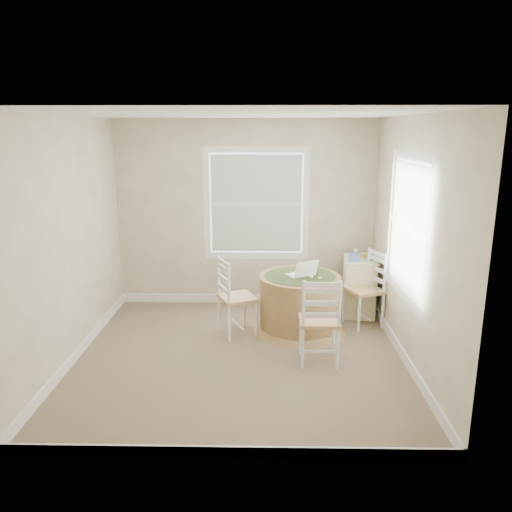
{
  "coord_description": "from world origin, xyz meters",
  "views": [
    {
      "loc": [
        0.27,
        -5.09,
        2.45
      ],
      "look_at": [
        0.17,
        0.45,
        1.04
      ],
      "focal_mm": 35.0,
      "sensor_mm": 36.0,
      "label": 1
    }
  ],
  "objects_px": {
    "round_table": "(299,301)",
    "chair_near": "(319,321)",
    "chair_left": "(237,297)",
    "corner_chest": "(359,286)",
    "chair_right": "(364,290)",
    "laptop": "(302,273)"
  },
  "relations": [
    {
      "from": "corner_chest",
      "to": "chair_right",
      "type": "bearing_deg",
      "value": -85.81
    },
    {
      "from": "chair_near",
      "to": "laptop",
      "type": "height_order",
      "value": "chair_near"
    },
    {
      "from": "round_table",
      "to": "chair_left",
      "type": "bearing_deg",
      "value": -174.49
    },
    {
      "from": "round_table",
      "to": "chair_near",
      "type": "height_order",
      "value": "chair_near"
    },
    {
      "from": "round_table",
      "to": "chair_near",
      "type": "distance_m",
      "value": 0.88
    },
    {
      "from": "round_table",
      "to": "corner_chest",
      "type": "bearing_deg",
      "value": 32.17
    },
    {
      "from": "chair_right",
      "to": "corner_chest",
      "type": "bearing_deg",
      "value": 155.91
    },
    {
      "from": "round_table",
      "to": "chair_right",
      "type": "xyz_separation_m",
      "value": [
        0.83,
        0.21,
        0.08
      ]
    },
    {
      "from": "chair_left",
      "to": "chair_right",
      "type": "relative_size",
      "value": 1.0
    },
    {
      "from": "chair_right",
      "to": "corner_chest",
      "type": "relative_size",
      "value": 1.22
    },
    {
      "from": "chair_right",
      "to": "chair_near",
      "type": "bearing_deg",
      "value": -54.2
    },
    {
      "from": "chair_left",
      "to": "corner_chest",
      "type": "distance_m",
      "value": 1.77
    },
    {
      "from": "chair_left",
      "to": "laptop",
      "type": "distance_m",
      "value": 0.84
    },
    {
      "from": "round_table",
      "to": "chair_right",
      "type": "relative_size",
      "value": 1.24
    },
    {
      "from": "round_table",
      "to": "laptop",
      "type": "distance_m",
      "value": 0.35
    },
    {
      "from": "laptop",
      "to": "corner_chest",
      "type": "relative_size",
      "value": 0.52
    },
    {
      "from": "laptop",
      "to": "corner_chest",
      "type": "xyz_separation_m",
      "value": [
        0.83,
        0.6,
        -0.35
      ]
    },
    {
      "from": "laptop",
      "to": "chair_left",
      "type": "bearing_deg",
      "value": -19.06
    },
    {
      "from": "round_table",
      "to": "corner_chest",
      "type": "height_order",
      "value": "corner_chest"
    },
    {
      "from": "chair_near",
      "to": "round_table",
      "type": "bearing_deg",
      "value": -79.29
    },
    {
      "from": "round_table",
      "to": "chair_right",
      "type": "distance_m",
      "value": 0.86
    },
    {
      "from": "chair_right",
      "to": "round_table",
      "type": "bearing_deg",
      "value": -97.86
    }
  ]
}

